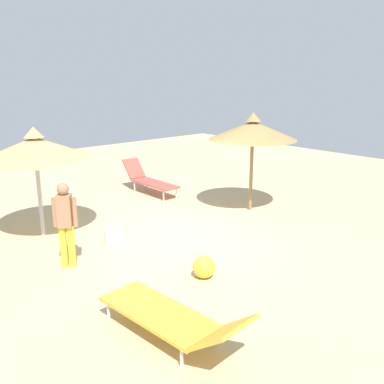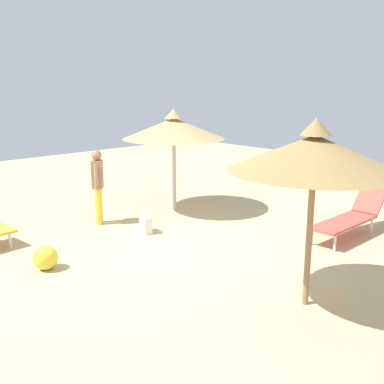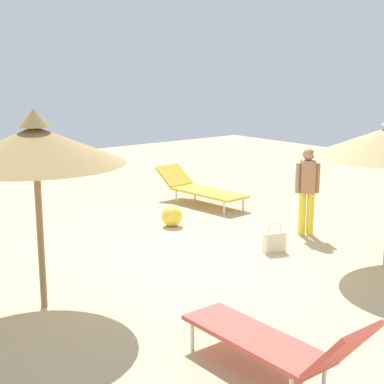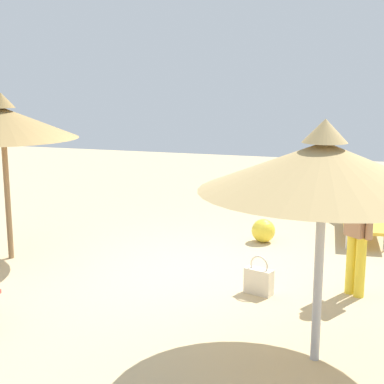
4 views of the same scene
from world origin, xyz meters
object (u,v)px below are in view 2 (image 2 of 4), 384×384
Objects in this scene: person_standing_back at (98,183)px; parasol_umbrella_front at (314,153)px; parasol_umbrella_far_left at (174,128)px; lounge_chair_near_left at (351,216)px; beach_ball at (46,258)px; handbag at (146,224)px.

parasol_umbrella_front is at bearing -179.59° from person_standing_back.
lounge_chair_near_left is (-3.80, -1.26, -1.52)m from parasol_umbrella_far_left.
parasol_umbrella_far_left is 1.50× the size of person_standing_back.
lounge_chair_near_left is (0.98, -3.09, -1.66)m from parasol_umbrella_front.
parasol_umbrella_far_left is 4.40m from beach_ball.
parasol_umbrella_far_left is 5.12m from parasol_umbrella_front.
person_standing_back is at bearing 0.41° from parasol_umbrella_front.
lounge_chair_near_left reaches higher than handbag.
beach_ball is at bearing 99.13° from handbag.
lounge_chair_near_left is at bearing -72.39° from parasol_umbrella_front.
lounge_chair_near_left is 5.37× the size of beach_ball.
handbag is (2.94, 2.79, -0.23)m from lounge_chair_near_left.
person_standing_back reaches higher than handbag.
beach_ball is (2.56, 5.11, -0.22)m from lounge_chair_near_left.
person_standing_back is at bearing 80.47° from parasol_umbrella_far_left.
person_standing_back reaches higher than lounge_chair_near_left.
parasol_umbrella_front reaches higher than person_standing_back.
person_standing_back is at bearing -51.97° from beach_ball.
parasol_umbrella_front is 1.59× the size of person_standing_back.
lounge_chair_near_left is 4.14× the size of handbag.
parasol_umbrella_front is 4.90× the size of handbag.
parasol_umbrella_front is at bearing 175.57° from handbag.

